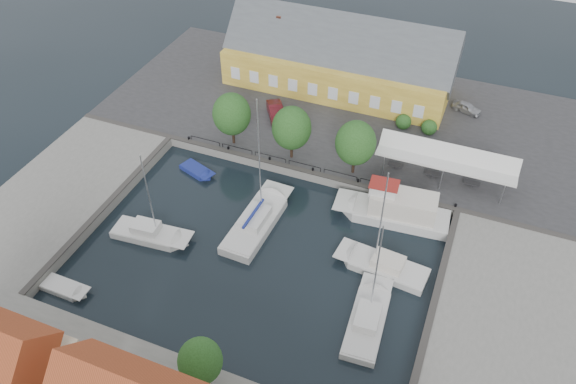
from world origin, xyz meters
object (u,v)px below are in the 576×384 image
object	(u,v)px
trawler	(396,211)
east_boat_c	(367,321)
west_boat_c	(150,235)
car_silver	(467,108)
warehouse	(335,60)
tent_canopy	(447,158)
launch_nw	(197,172)
car_red	(276,112)
launch_sw	(65,289)
center_sailboat	(257,222)
east_boat_b	(383,267)

from	to	relation	value
trawler	east_boat_c	xyz separation A→B (m)	(0.82, -12.95, -0.76)
west_boat_c	car_silver	bearing A→B (deg)	51.76
warehouse	east_boat_c	world-z (taller)	warehouse
tent_canopy	launch_nw	distance (m)	26.41
car_red	trawler	world-z (taller)	trawler
east_boat_c	launch_sw	world-z (taller)	east_boat_c
trawler	center_sailboat	bearing A→B (deg)	-154.26
warehouse	east_boat_c	xyz separation A→B (m)	(14.13, -33.46, -4.17)
center_sailboat	car_red	bearing A→B (deg)	106.52
car_red	launch_nw	world-z (taller)	car_red
west_boat_c	east_boat_c	bearing A→B (deg)	-4.55
warehouse	east_boat_c	distance (m)	36.56
east_boat_b	launch_sw	size ratio (longest dim) A/B	2.59
east_boat_b	launch_sw	distance (m)	28.21
tent_canopy	west_boat_c	world-z (taller)	west_boat_c
warehouse	west_boat_c	world-z (taller)	warehouse
east_boat_c	west_boat_c	xyz separation A→B (m)	(-21.99, 1.75, 0.00)
car_silver	west_boat_c	size ratio (longest dim) A/B	0.33
tent_canopy	east_boat_b	bearing A→B (deg)	-101.28
tent_canopy	car_red	bearing A→B (deg)	169.21
car_silver	trawler	size ratio (longest dim) A/B	0.31
trawler	west_boat_c	world-z (taller)	west_boat_c
trawler	launch_nw	size ratio (longest dim) A/B	2.63
west_boat_c	launch_sw	bearing A→B (deg)	-112.58
west_boat_c	launch_sw	size ratio (longest dim) A/B	2.39
west_boat_c	tent_canopy	bearing A→B (deg)	36.13
warehouse	launch_sw	distance (m)	41.81
center_sailboat	west_boat_c	xyz separation A→B (m)	(-8.82, -5.25, -0.10)
car_red	west_boat_c	size ratio (longest dim) A/B	0.45
tent_canopy	west_boat_c	size ratio (longest dim) A/B	1.31
launch_nw	warehouse	bearing A→B (deg)	68.55
center_sailboat	launch_nw	xyz separation A→B (m)	(-9.40, 4.99, -0.27)
tent_canopy	car_silver	world-z (taller)	tent_canopy
warehouse	west_boat_c	size ratio (longest dim) A/B	2.66
launch_nw	car_silver	bearing A→B (deg)	39.93
tent_canopy	launch_nw	xyz separation A→B (m)	(-25.03, -7.61, -3.59)
trawler	west_boat_c	size ratio (longest dim) A/B	1.09
east_boat_b	west_boat_c	world-z (taller)	east_boat_b
east_boat_c	tent_canopy	bearing A→B (deg)	82.84
trawler	car_silver	bearing A→B (deg)	79.76
west_boat_c	center_sailboat	bearing A→B (deg)	30.74
car_red	east_boat_c	size ratio (longest dim) A/B	0.43
warehouse	tent_canopy	distance (m)	21.63
warehouse	center_sailboat	bearing A→B (deg)	-87.91
warehouse	center_sailboat	size ratio (longest dim) A/B	1.98
launch_nw	launch_sw	bearing A→B (deg)	-98.82
west_boat_c	launch_nw	distance (m)	10.26
warehouse	tent_canopy	xyz separation A→B (m)	(16.60, -13.86, -0.74)
east_boat_c	launch_sw	xyz separation A→B (m)	(-25.44, -6.55, -0.17)
east_boat_b	launch_sw	xyz separation A→B (m)	(-25.21, -12.65, -0.17)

